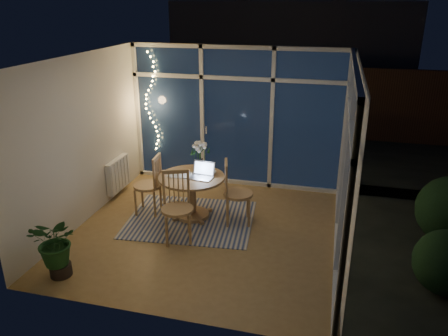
{
  "coord_description": "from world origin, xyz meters",
  "views": [
    {
      "loc": [
        1.72,
        -5.68,
        3.34
      ],
      "look_at": [
        0.2,
        0.25,
        0.97
      ],
      "focal_mm": 35.0,
      "sensor_mm": 36.0,
      "label": 1
    }
  ],
  "objects_px": {
    "chair_left": "(147,184)",
    "flower_vase": "(202,166)",
    "potted_plant": "(58,250)",
    "laptop": "(201,170)",
    "chair_right": "(238,192)",
    "dining_table": "(192,197)",
    "chair_front": "(177,208)"
  },
  "relations": [
    {
      "from": "chair_left",
      "to": "flower_vase",
      "type": "relative_size",
      "value": 4.9
    },
    {
      "from": "laptop",
      "to": "potted_plant",
      "type": "distance_m",
      "value": 2.38
    },
    {
      "from": "chair_left",
      "to": "potted_plant",
      "type": "height_order",
      "value": "chair_left"
    },
    {
      "from": "chair_right",
      "to": "potted_plant",
      "type": "relative_size",
      "value": 1.39
    },
    {
      "from": "chair_front",
      "to": "potted_plant",
      "type": "xyz_separation_m",
      "value": [
        -1.17,
        -1.21,
        -0.15
      ]
    },
    {
      "from": "dining_table",
      "to": "chair_right",
      "type": "distance_m",
      "value": 0.78
    },
    {
      "from": "chair_right",
      "to": "chair_front",
      "type": "xyz_separation_m",
      "value": [
        -0.73,
        -0.75,
        0.01
      ]
    },
    {
      "from": "laptop",
      "to": "potted_plant",
      "type": "xyz_separation_m",
      "value": [
        -1.31,
        -1.93,
        -0.47
      ]
    },
    {
      "from": "laptop",
      "to": "flower_vase",
      "type": "distance_m",
      "value": 0.28
    },
    {
      "from": "chair_right",
      "to": "flower_vase",
      "type": "distance_m",
      "value": 0.76
    },
    {
      "from": "chair_left",
      "to": "laptop",
      "type": "relative_size",
      "value": 2.88
    },
    {
      "from": "dining_table",
      "to": "flower_vase",
      "type": "xyz_separation_m",
      "value": [
        0.11,
        0.23,
        0.46
      ]
    },
    {
      "from": "potted_plant",
      "to": "flower_vase",
      "type": "bearing_deg",
      "value": 60.45
    },
    {
      "from": "dining_table",
      "to": "chair_front",
      "type": "distance_m",
      "value": 0.78
    },
    {
      "from": "chair_left",
      "to": "potted_plant",
      "type": "distance_m",
      "value": 1.98
    },
    {
      "from": "potted_plant",
      "to": "chair_left",
      "type": "bearing_deg",
      "value": 78.82
    },
    {
      "from": "dining_table",
      "to": "chair_left",
      "type": "height_order",
      "value": "chair_left"
    },
    {
      "from": "dining_table",
      "to": "chair_left",
      "type": "distance_m",
      "value": 0.77
    },
    {
      "from": "chair_front",
      "to": "dining_table",
      "type": "bearing_deg",
      "value": 70.02
    },
    {
      "from": "dining_table",
      "to": "chair_left",
      "type": "bearing_deg",
      "value": -177.45
    },
    {
      "from": "dining_table",
      "to": "potted_plant",
      "type": "relative_size",
      "value": 1.39
    },
    {
      "from": "dining_table",
      "to": "chair_front",
      "type": "relative_size",
      "value": 0.99
    },
    {
      "from": "dining_table",
      "to": "laptop",
      "type": "bearing_deg",
      "value": -12.99
    },
    {
      "from": "dining_table",
      "to": "potted_plant",
      "type": "xyz_separation_m",
      "value": [
        -1.14,
        -1.97,
        0.02
      ]
    },
    {
      "from": "chair_left",
      "to": "chair_right",
      "type": "bearing_deg",
      "value": 86.18
    },
    {
      "from": "laptop",
      "to": "potted_plant",
      "type": "height_order",
      "value": "laptop"
    },
    {
      "from": "laptop",
      "to": "flower_vase",
      "type": "height_order",
      "value": "laptop"
    },
    {
      "from": "chair_front",
      "to": "flower_vase",
      "type": "xyz_separation_m",
      "value": [
        0.08,
        0.99,
        0.29
      ]
    },
    {
      "from": "flower_vase",
      "to": "potted_plant",
      "type": "xyz_separation_m",
      "value": [
        -1.25,
        -2.2,
        -0.44
      ]
    },
    {
      "from": "dining_table",
      "to": "laptop",
      "type": "xyz_separation_m",
      "value": [
        0.17,
        -0.04,
        0.49
      ]
    },
    {
      "from": "chair_right",
      "to": "chair_left",
      "type": "bearing_deg",
      "value": 76.21
    },
    {
      "from": "chair_front",
      "to": "laptop",
      "type": "bearing_deg",
      "value": 56.78
    }
  ]
}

